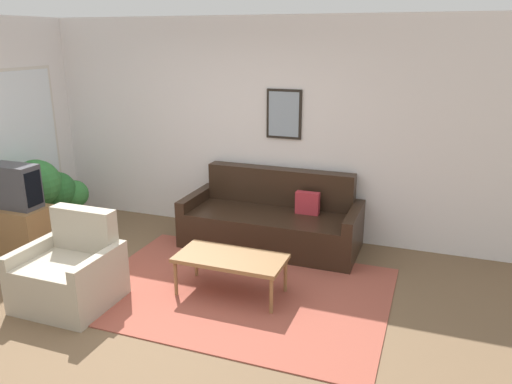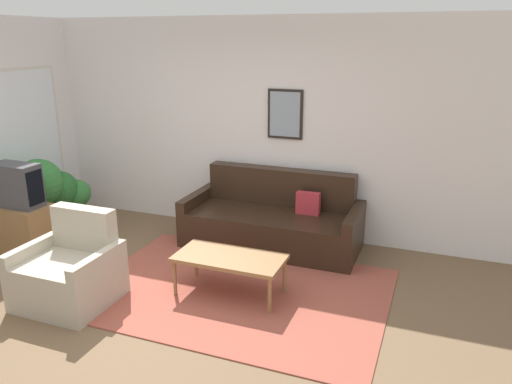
{
  "view_description": "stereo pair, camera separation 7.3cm",
  "coord_description": "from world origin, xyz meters",
  "views": [
    {
      "loc": [
        2.3,
        -3.41,
        2.44
      ],
      "look_at": [
        0.53,
        1.4,
        0.85
      ],
      "focal_mm": 35.0,
      "sensor_mm": 36.0,
      "label": 1
    },
    {
      "loc": [
        2.37,
        -3.39,
        2.44
      ],
      "look_at": [
        0.53,
        1.4,
        0.85
      ],
      "focal_mm": 35.0,
      "sensor_mm": 36.0,
      "label": 2
    }
  ],
  "objects": [
    {
      "name": "tv",
      "position": [
        -2.14,
        0.72,
        0.83
      ],
      "size": [
        0.56,
        0.28,
        0.5
      ],
      "color": "#424247",
      "rests_on": "tv_stand"
    },
    {
      "name": "potted_plant_tall",
      "position": [
        -2.36,
        1.27,
        0.63
      ],
      "size": [
        0.6,
        0.6,
        0.99
      ],
      "color": "beige",
      "rests_on": "ground_plane"
    },
    {
      "name": "tv_stand",
      "position": [
        -2.14,
        0.72,
        0.29
      ],
      "size": [
        0.68,
        0.45,
        0.58
      ],
      "color": "olive",
      "rests_on": "ground_plane"
    },
    {
      "name": "coffee_table",
      "position": [
        0.54,
        0.67,
        0.37
      ],
      "size": [
        1.07,
        0.52,
        0.41
      ],
      "color": "olive",
      "rests_on": "ground_plane"
    },
    {
      "name": "area_rug",
      "position": [
        0.58,
        0.73,
        0.01
      ],
      "size": [
        2.96,
        2.1,
        0.01
      ],
      "color": "#9E4C3D",
      "rests_on": "ground_plane"
    },
    {
      "name": "wall_back",
      "position": [
        0.0,
        2.45,
        1.35
      ],
      "size": [
        8.0,
        0.09,
        2.7
      ],
      "color": "silver",
      "rests_on": "ground_plane"
    },
    {
      "name": "ground_plane",
      "position": [
        0.0,
        0.0,
        0.0
      ],
      "size": [
        16.0,
        16.0,
        0.0
      ],
      "primitive_type": "plane",
      "color": "brown"
    },
    {
      "name": "couch",
      "position": [
        0.53,
        1.99,
        0.3
      ],
      "size": [
        2.1,
        0.9,
        0.9
      ],
      "color": "black",
      "rests_on": "ground_plane"
    },
    {
      "name": "armchair",
      "position": [
        -0.84,
        0.0,
        0.29
      ],
      "size": [
        0.84,
        0.76,
        0.87
      ],
      "rotation": [
        0.0,
        0.0,
        0.03
      ],
      "color": "#B2A893",
      "rests_on": "ground_plane"
    },
    {
      "name": "potted_plant_small",
      "position": [
        -2.3,
        1.55,
        0.47
      ],
      "size": [
        0.47,
        0.47,
        0.77
      ],
      "color": "#383D42",
      "rests_on": "ground_plane"
    },
    {
      "name": "potted_plant_by_window",
      "position": [
        -2.19,
        1.74,
        0.35
      ],
      "size": [
        0.37,
        0.37,
        0.62
      ],
      "color": "beige",
      "rests_on": "ground_plane"
    }
  ]
}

